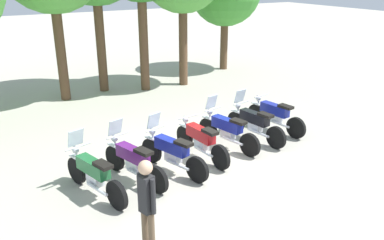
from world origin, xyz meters
The scene contains 9 objects.
ground_plane centered at (0.00, 0.00, 0.00)m, with size 80.00×80.00×0.00m, color #ADA899.
motorcycle_0 centered at (-2.95, -0.38, 0.52)m, with size 0.81×2.14×1.37m.
motorcycle_1 centered at (-1.97, -0.21, 0.52)m, with size 0.83×2.13×1.37m.
motorcycle_2 centered at (-0.99, -0.25, 0.52)m, with size 0.86×2.12×1.37m.
motorcycle_3 centered at (-0.01, 0.04, 0.50)m, with size 0.62×2.19×0.99m.
motorcycle_4 centered at (0.97, 0.26, 0.52)m, with size 0.73×2.16×1.37m.
motorcycle_5 centered at (1.95, 0.30, 0.52)m, with size 0.62×2.18×1.37m.
motorcycle_6 centered at (2.93, 0.55, 0.50)m, with size 0.62×2.18×0.99m.
person_0 centered at (-2.75, -2.78, 1.07)m, with size 0.30×0.41×1.81m.
Camera 1 is at (-4.90, -7.99, 4.60)m, focal length 37.12 mm.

